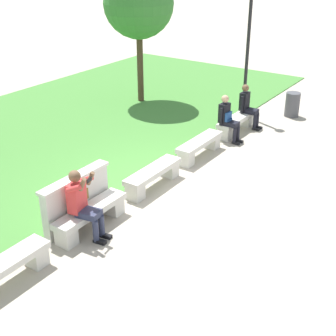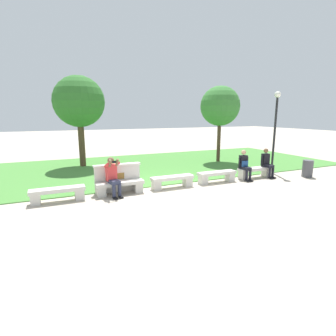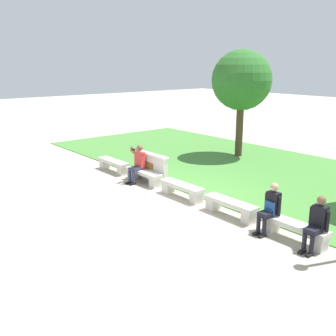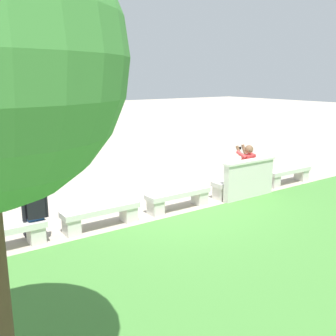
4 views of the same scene
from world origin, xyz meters
name	(u,v)px [view 3 (image 3 of 4)]	position (x,y,z in m)	size (l,w,h in m)	color
ground_plane	(182,198)	(0.00, 0.00, 0.00)	(80.00, 80.00, 0.00)	#B2A593
grass_strip	(268,173)	(0.00, 4.38, 0.01)	(21.67, 8.00, 0.03)	#478438
bench_main	(113,164)	(-4.00, 0.00, 0.29)	(1.66, 0.40, 0.45)	beige
bench_near	(144,175)	(-2.00, 0.00, 0.29)	(1.66, 0.40, 0.45)	beige
bench_mid	(182,189)	(0.00, 0.00, 0.29)	(1.66, 0.40, 0.45)	beige
bench_far	(230,206)	(2.00, 0.00, 0.29)	(1.66, 0.40, 0.45)	beige
bench_end	(294,229)	(4.00, 0.00, 0.29)	(1.66, 0.40, 0.45)	beige
backrest_wall_with_plaque	(152,167)	(-2.00, 0.34, 0.52)	(1.66, 0.24, 1.01)	beige
person_photographer	(138,162)	(-2.26, -0.08, 0.74)	(0.52, 0.77, 1.32)	black
person_distant	(270,207)	(3.34, -0.07, 0.67)	(0.48, 0.68, 1.26)	black
person_companion	(317,222)	(4.58, -0.07, 0.67)	(0.48, 0.67, 1.26)	black
backpack	(271,208)	(3.34, -0.03, 0.63)	(0.28, 0.24, 0.43)	#234C8C
tree_left_background	(242,81)	(-2.62, 5.73, 3.35)	(2.59, 2.59, 4.67)	#4C3826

